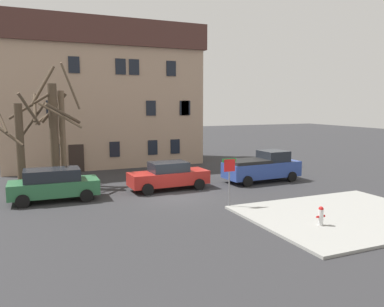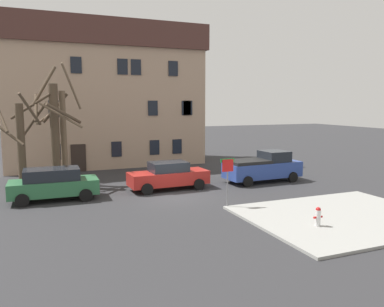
{
  "view_description": "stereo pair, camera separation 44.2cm",
  "coord_description": "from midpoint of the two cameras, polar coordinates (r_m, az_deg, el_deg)",
  "views": [
    {
      "loc": [
        -7.47,
        -19.61,
        5.18
      ],
      "look_at": [
        1.78,
        1.85,
        2.13
      ],
      "focal_mm": 35.94,
      "sensor_mm": 36.0,
      "label": 1
    },
    {
      "loc": [
        -7.07,
        -19.78,
        5.18
      ],
      "look_at": [
        1.78,
        1.85,
        2.13
      ],
      "focal_mm": 35.94,
      "sensor_mm": 36.0,
      "label": 2
    }
  ],
  "objects": [
    {
      "name": "tree_bare_mid",
      "position": [
        25.25,
        -19.31,
        3.27
      ],
      "size": [
        2.87,
        2.9,
        7.53
      ],
      "color": "#4C3D2D",
      "rests_on": "ground_plane"
    },
    {
      "name": "street_sign_pole",
      "position": [
        18.99,
        5.96,
        -2.97
      ],
      "size": [
        0.76,
        0.07,
        2.5
      ],
      "color": "slate",
      "rests_on": "ground_plane"
    },
    {
      "name": "fire_hydrant",
      "position": [
        17.04,
        18.91,
        -8.79
      ],
      "size": [
        0.42,
        0.22,
        0.8
      ],
      "color": "silver",
      "rests_on": "sidewalk_slab"
    },
    {
      "name": "bicycle_leaning",
      "position": [
        24.32,
        -17.51,
        -4.31
      ],
      "size": [
        1.75,
        0.09,
        1.03
      ],
      "color": "black",
      "rests_on": "ground_plane"
    },
    {
      "name": "building_main",
      "position": [
        33.69,
        -12.41,
        8.56
      ],
      "size": [
        16.32,
        6.78,
        11.68
      ],
      "color": "tan",
      "rests_on": "ground_plane"
    },
    {
      "name": "tree_bare_far",
      "position": [
        25.72,
        -18.08,
        2.9
      ],
      "size": [
        2.81,
        3.04,
        7.61
      ],
      "color": "brown",
      "rests_on": "ground_plane"
    },
    {
      "name": "ground_plane",
      "position": [
        21.63,
        -1.93,
        -6.42
      ],
      "size": [
        120.0,
        120.0,
        0.0
      ],
      "primitive_type": "plane",
      "color": "#2D2D30"
    },
    {
      "name": "car_red_sedan",
      "position": [
        23.25,
        -2.96,
        -3.31
      ],
      "size": [
        4.85,
        2.07,
        1.69
      ],
      "color": "#AD231E",
      "rests_on": "ground_plane"
    },
    {
      "name": "pickup_truck_blue",
      "position": [
        26.0,
        10.98,
        -2.0
      ],
      "size": [
        5.23,
        2.31,
        2.02
      ],
      "color": "#2D4799",
      "rests_on": "ground_plane"
    },
    {
      "name": "car_green_wagon",
      "position": [
        21.9,
        -19.33,
        -4.25
      ],
      "size": [
        4.6,
        2.15,
        1.73
      ],
      "color": "#2D6B42",
      "rests_on": "ground_plane"
    },
    {
      "name": "tree_bare_near",
      "position": [
        24.55,
        -23.52,
        1.8
      ],
      "size": [
        3.25,
        3.28,
        5.81
      ],
      "color": "#4C3D2D",
      "rests_on": "ground_plane"
    },
    {
      "name": "sidewalk_slab",
      "position": [
        19.1,
        22.1,
        -8.66
      ],
      "size": [
        8.71,
        6.92,
        0.12
      ],
      "primitive_type": "cube",
      "color": "#999993",
      "rests_on": "ground_plane"
    }
  ]
}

